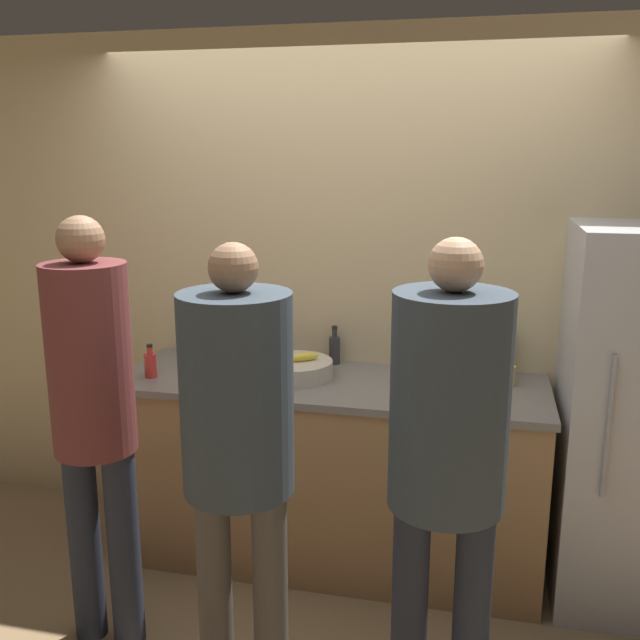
% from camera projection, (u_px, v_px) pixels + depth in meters
% --- Properties ---
extents(ground_plane, '(14.00, 14.00, 0.00)m').
position_uv_depth(ground_plane, '(312.00, 599.00, 3.27)').
color(ground_plane, '#8C704C').
extents(wall_back, '(5.20, 0.06, 2.60)m').
position_uv_depth(wall_back, '(346.00, 291.00, 3.68)').
color(wall_back, '#D6BC8C').
rests_on(wall_back, ground_plane).
extents(counter, '(2.05, 0.73, 0.93)m').
position_uv_depth(counter, '(331.00, 468.00, 3.54)').
color(counter, '#9E754C').
rests_on(counter, ground_plane).
extents(person_left, '(0.32, 0.32, 1.78)m').
position_uv_depth(person_left, '(93.00, 404.00, 2.78)').
color(person_left, '#232838').
rests_on(person_left, ground_plane).
extents(person_center, '(0.40, 0.40, 1.71)m').
position_uv_depth(person_center, '(238.00, 429.00, 2.51)').
color(person_center, '#4C4742').
rests_on(person_center, ground_plane).
extents(person_right, '(0.39, 0.39, 1.75)m').
position_uv_depth(person_right, '(448.00, 440.00, 2.37)').
color(person_right, '#232838').
rests_on(person_right, ground_plane).
extents(fruit_bowl, '(0.37, 0.37, 0.12)m').
position_uv_depth(fruit_bowl, '(295.00, 368.00, 3.46)').
color(fruit_bowl, beige).
rests_on(fruit_bowl, counter).
extents(utensil_crock, '(0.13, 0.13, 0.28)m').
position_uv_depth(utensil_crock, '(245.00, 346.00, 3.78)').
color(utensil_crock, '#3D424C').
rests_on(utensil_crock, counter).
extents(bottle_red, '(0.06, 0.06, 0.17)m').
position_uv_depth(bottle_red, '(150.00, 364.00, 3.45)').
color(bottle_red, red).
rests_on(bottle_red, counter).
extents(bottle_dark, '(0.06, 0.06, 0.20)m').
position_uv_depth(bottle_dark, '(335.00, 349.00, 3.67)').
color(bottle_dark, '#333338').
rests_on(bottle_dark, counter).
extents(cup_yellow, '(0.08, 0.08, 0.09)m').
position_uv_depth(cup_yellow, '(507.00, 375.00, 3.35)').
color(cup_yellow, gold).
rests_on(cup_yellow, counter).
extents(potted_plant, '(0.18, 0.18, 0.28)m').
position_uv_depth(potted_plant, '(495.00, 344.00, 3.48)').
color(potted_plant, beige).
rests_on(potted_plant, counter).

